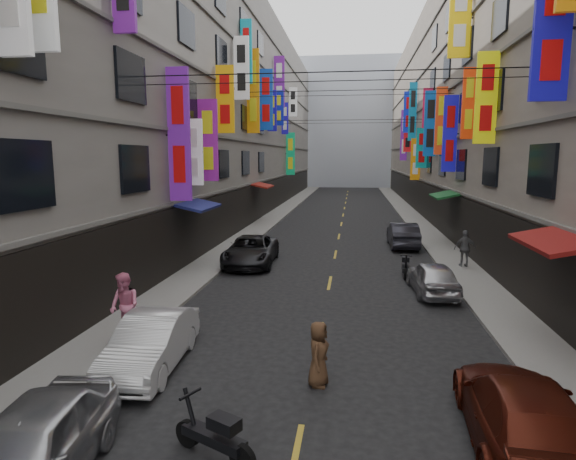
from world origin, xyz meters
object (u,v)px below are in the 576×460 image
(car_right_mid, at_px, (433,278))
(car_right_far, at_px, (403,235))
(scooter_far_right, at_px, (405,267))
(pedestrian_rfar, at_px, (465,248))
(car_left_far, at_px, (251,251))
(car_left_mid, at_px, (151,342))
(car_right_near, at_px, (523,414))
(scooter_crossing, at_px, (215,436))
(car_left_near, at_px, (30,451))
(pedestrian_lfar, at_px, (125,306))
(pedestrian_crossing, at_px, (319,354))

(car_right_mid, xyz_separation_m, car_right_far, (-0.19, 9.85, 0.08))
(scooter_far_right, height_order, pedestrian_rfar, pedestrian_rfar)
(car_left_far, height_order, car_right_far, car_right_far)
(car_right_far, bearing_deg, car_left_mid, 65.05)
(car_right_near, xyz_separation_m, pedestrian_rfar, (2.15, 14.59, 0.30))
(scooter_crossing, distance_m, car_left_mid, 4.28)
(car_left_mid, relative_size, car_right_far, 0.92)
(car_left_near, xyz_separation_m, pedestrian_rfar, (10.15, 16.80, 0.29))
(car_right_mid, bearing_deg, car_left_near, 53.31)
(car_left_far, height_order, pedestrian_lfar, pedestrian_lfar)
(pedestrian_lfar, bearing_deg, pedestrian_rfar, 72.61)
(scooter_far_right, relative_size, car_right_mid, 0.48)
(pedestrian_lfar, height_order, pedestrian_rfar, pedestrian_lfar)
(scooter_crossing, xyz_separation_m, pedestrian_crossing, (1.57, 3.01, 0.32))
(scooter_far_right, height_order, car_right_near, car_right_near)
(car_right_mid, distance_m, car_right_far, 9.85)
(car_left_far, bearing_deg, pedestrian_rfar, -0.12)
(pedestrian_rfar, bearing_deg, scooter_far_right, 26.80)
(car_right_near, distance_m, car_right_mid, 10.08)
(pedestrian_crossing, bearing_deg, pedestrian_lfar, 81.75)
(pedestrian_rfar, bearing_deg, car_right_near, 75.93)
(scooter_far_right, bearing_deg, car_left_near, 68.64)
(pedestrian_crossing, bearing_deg, car_right_far, -1.62)
(car_left_mid, bearing_deg, car_left_far, 86.49)
(car_left_far, bearing_deg, car_right_near, -63.20)
(car_left_near, distance_m, pedestrian_crossing, 5.93)
(car_left_near, relative_size, car_right_far, 0.93)
(car_left_mid, distance_m, pedestrian_rfar, 15.92)
(scooter_far_right, distance_m, car_left_near, 16.62)
(car_left_near, relative_size, car_left_far, 0.82)
(scooter_crossing, bearing_deg, pedestrian_lfar, 66.59)
(car_left_mid, height_order, car_right_mid, car_left_mid)
(scooter_far_right, xyz_separation_m, pedestrian_rfar, (2.90, 1.85, 0.54))
(car_left_mid, distance_m, car_right_far, 19.25)
(car_left_mid, xyz_separation_m, car_right_far, (7.81, 17.59, 0.06))
(car_right_far, bearing_deg, car_right_mid, 90.08)
(car_left_mid, bearing_deg, car_left_near, -93.51)
(car_left_mid, height_order, car_left_far, car_left_far)
(car_right_far, relative_size, pedestrian_lfar, 2.31)
(car_right_near, bearing_deg, car_right_mid, -86.36)
(car_left_mid, bearing_deg, pedestrian_lfar, 130.16)
(car_left_far, height_order, car_right_near, car_left_far)
(car_left_far, distance_m, pedestrian_lfar, 10.43)
(car_right_mid, distance_m, pedestrian_lfar, 11.31)
(scooter_far_right, distance_m, car_right_mid, 2.78)
(scooter_crossing, relative_size, pedestrian_rfar, 0.96)
(scooter_crossing, distance_m, car_right_far, 21.59)
(scooter_crossing, height_order, car_right_near, car_right_near)
(car_left_far, bearing_deg, pedestrian_crossing, -73.64)
(car_left_near, xyz_separation_m, car_left_far, (0.00, 16.34, -0.01))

